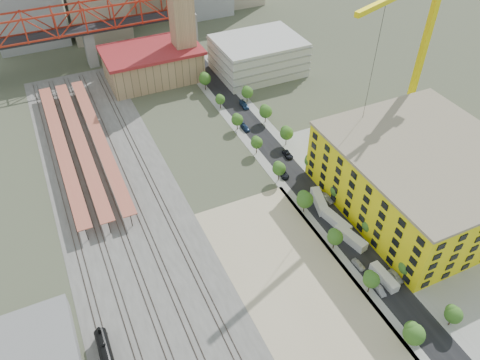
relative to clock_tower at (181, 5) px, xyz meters
name	(u,v)px	position (x,y,z in m)	size (l,w,h in m)	color
ground	(255,200)	(-8.00, -79.99, -28.70)	(400.00, 400.00, 0.00)	#474C38
ballast_strip	(118,199)	(-44.00, -62.49, -28.67)	(36.00, 165.00, 0.06)	#605E59
dirt_lot	(297,286)	(-12.00, -111.49, -28.67)	(28.00, 67.00, 0.06)	tan
street_asphalt	(278,157)	(8.00, -64.99, -28.67)	(12.00, 170.00, 0.06)	black
sidewalk_west	(263,162)	(2.50, -64.99, -28.68)	(3.00, 170.00, 0.04)	gray
sidewalk_east	(293,153)	(13.50, -64.99, -28.68)	(3.00, 170.00, 0.04)	gray
construction_pad	(423,198)	(37.00, -99.99, -28.67)	(50.00, 90.00, 0.06)	gray
rail_tracks	(112,200)	(-45.80, -62.49, -28.55)	(26.56, 160.00, 0.18)	#382B23
platform_canopies	(80,142)	(-49.00, -34.99, -24.70)	(16.00, 80.00, 4.12)	#B76146
station_hall	(153,64)	(-13.00, 2.01, -22.03)	(38.00, 24.00, 13.10)	tan
clock_tower	(181,5)	(0.00, 0.00, 0.00)	(12.00, 12.00, 52.00)	tan
parking_garage	(258,56)	(28.00, -9.99, -21.70)	(34.00, 26.00, 14.00)	silver
truss_bridge	(84,21)	(-33.00, 25.01, -9.83)	(94.00, 9.60, 25.60)	gray
construction_building	(423,177)	(34.00, -99.99, -19.29)	(44.60, 50.60, 18.80)	yellow
street_trees	(294,175)	(8.00, -74.99, -28.70)	(15.40, 124.40, 8.00)	#2F5C1B
distant_hills	(161,56)	(37.28, 180.01, -108.23)	(647.00, 264.00, 227.00)	#4C6B59
tower_crane	(424,28)	(50.94, -70.55, 9.09)	(54.55, 21.63, 61.23)	yellow
site_trailer_a	(384,277)	(8.00, -118.79, -27.52)	(2.27, 8.62, 2.36)	silver
site_trailer_b	(351,238)	(8.00, -104.76, -27.37)	(2.55, 9.68, 2.65)	silver
site_trailer_c	(337,222)	(8.00, -98.16, -27.42)	(2.46, 9.35, 2.56)	silver
site_trailer_d	(319,201)	(8.00, -89.36, -27.35)	(2.58, 9.81, 2.68)	silver
car_0	(359,265)	(5.00, -112.65, -28.00)	(1.64, 4.08, 1.39)	#BABABA
car_1	(380,290)	(5.00, -121.14, -28.05)	(1.37, 3.94, 1.30)	gray
car_2	(283,174)	(5.00, -73.63, -27.99)	(2.33, 5.05, 1.40)	black
car_3	(245,128)	(5.00, -46.07, -27.98)	(2.00, 4.93, 1.43)	navy
car_4	(396,276)	(11.00, -119.60, -27.91)	(1.85, 4.60, 1.57)	silver
car_5	(327,198)	(11.00, -88.73, -27.92)	(1.63, 4.69, 1.54)	#9B9BA0
car_6	(288,155)	(11.00, -65.72, -28.04)	(2.17, 4.71, 1.31)	black
car_7	(244,105)	(11.00, -32.66, -27.89)	(2.25, 5.53, 1.60)	navy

